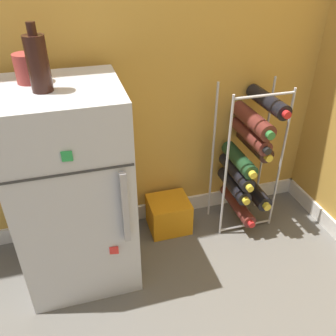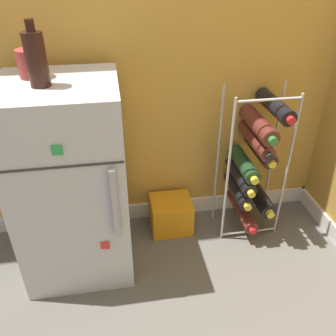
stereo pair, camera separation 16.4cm
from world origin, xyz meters
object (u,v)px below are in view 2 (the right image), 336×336
(mini_fridge, at_px, (72,183))
(soda_box, at_px, (171,214))
(fridge_top_bottle, at_px, (36,59))
(wine_rack, at_px, (253,162))
(fridge_top_cup, at_px, (30,63))

(mini_fridge, xyz_separation_m, soda_box, (0.46, 0.15, -0.36))
(soda_box, relative_size, fridge_top_bottle, 0.95)
(wine_rack, distance_m, fridge_top_bottle, 1.09)
(mini_fridge, bearing_deg, fridge_top_cup, 138.24)
(mini_fridge, distance_m, fridge_top_bottle, 0.55)
(wine_rack, height_order, soda_box, wine_rack)
(fridge_top_bottle, bearing_deg, fridge_top_cup, 112.26)
(wine_rack, xyz_separation_m, fridge_top_cup, (-0.95, -0.03, 0.54))
(mini_fridge, relative_size, fridge_top_bottle, 3.98)
(wine_rack, relative_size, soda_box, 3.68)
(mini_fridge, relative_size, soda_box, 4.20)
(wine_rack, distance_m, fridge_top_cup, 1.10)
(wine_rack, xyz_separation_m, soda_box, (-0.41, 0.05, -0.31))
(mini_fridge, distance_m, fridge_top_cup, 0.51)
(mini_fridge, relative_size, fridge_top_cup, 8.64)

